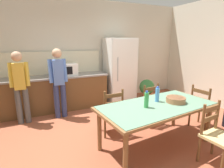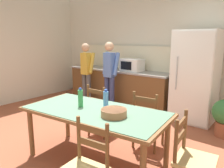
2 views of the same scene
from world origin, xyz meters
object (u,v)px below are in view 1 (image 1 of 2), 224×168
Objects in this scene: bottle_near_centre at (146,100)px; refrigerator at (120,70)px; chair_side_near_right at (217,136)px; dining_table at (157,109)px; serving_bowl at (176,99)px; chair_side_far_right at (146,104)px; potted_plant at (147,89)px; chair_head_end at (203,108)px; chair_side_far_left at (111,112)px; person_at_counter at (59,80)px; bottle_off_centre at (157,95)px; person_at_sink at (20,84)px; microwave at (67,69)px.

refrigerator is at bearing 72.23° from bottle_near_centre.
refrigerator is at bearing 84.25° from chair_side_near_right.
dining_table is 2.26× the size of chair_side_near_right.
chair_side_far_right is (0.01, 0.84, -0.36)m from serving_bowl.
chair_side_near_right is (0.17, -0.68, -0.36)m from serving_bowl.
dining_table reaches higher than potted_plant.
serving_bowl is 0.35× the size of chair_head_end.
chair_side_far_left is 0.56× the size of person_at_counter.
refrigerator reaches higher than chair_side_far_left.
bottle_off_centre is at bearing 135.30° from chair_side_far_left.
person_at_counter is (-1.82, -0.50, -0.02)m from refrigerator.
person_at_counter reaches higher than person_at_sink.
chair_side_far_left is 1.36× the size of potted_plant.
chair_side_far_right is 1.00× the size of chair_head_end.
person_at_counter is (-1.66, 1.10, 0.46)m from chair_side_far_right.
chair_side_far_left is (-0.28, 0.74, -0.44)m from bottle_near_centre.
potted_plant is at bearing 53.75° from bottle_near_centre.
microwave is 0.32× the size of person_at_sink.
person_at_counter is at bearing 130.20° from serving_bowl.
serving_bowl reaches higher than potted_plant.
chair_side_far_left reaches higher than potted_plant.
microwave is 2.57m from bottle_near_centre.
microwave is 0.24× the size of dining_table.
refrigerator is 3.71× the size of microwave.
person_at_sink reaches higher than chair_side_near_right.
bottle_off_centre is at bearing -121.55° from potted_plant.
bottle_off_centre is 2.25m from person_at_counter.
chair_side_far_left is at bearing 120.53° from chair_side_near_right.
refrigerator is 2.04× the size of chair_side_far_left.
microwave is 2.55m from bottle_off_centre.
chair_side_far_right is 1.36× the size of potted_plant.
bottle_off_centre reaches higher than chair_side_near_right.
potted_plant is at bearing -131.49° from chair_side_far_right.
bottle_near_centre reaches higher than serving_bowl.
dining_table is at bearing 174.15° from serving_bowl.
potted_plant is (1.74, 1.26, -0.06)m from chair_side_far_left.
serving_bowl is 2.23m from potted_plant.
chair_side_far_left is 2.15m from potted_plant.
bottle_off_centre is (-0.45, -2.28, -0.05)m from refrigerator.
chair_side_near_right is at bearing -90.27° from refrigerator.
chair_side_far_right is at bearing 65.56° from dining_table.
bottle_near_centre is at bearing -72.91° from microwave.
refrigerator is 5.80× the size of serving_bowl.
chair_side_far_right is (0.28, 0.68, -0.44)m from bottle_off_centre.
refrigerator is 1.18× the size of person_at_sink.
microwave is at bearing 112.38° from dining_table.
refrigerator is 6.87× the size of bottle_off_centre.
bottle_near_centre reaches higher than potted_plant.
person_at_sink reaches higher than bottle_near_centre.
dining_table is 2.26× the size of chair_side_far_left.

